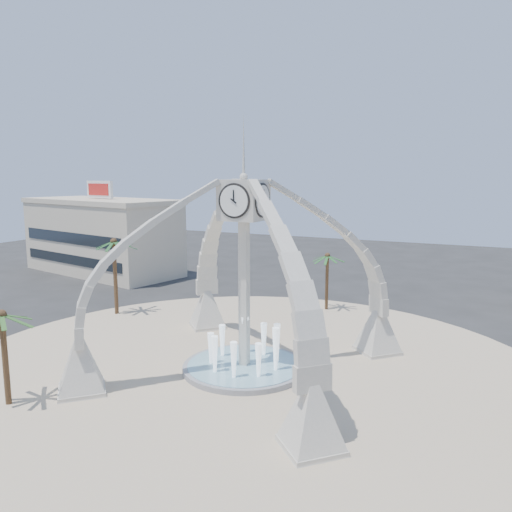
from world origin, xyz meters
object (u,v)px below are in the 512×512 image
at_px(palm_west, 114,243).
at_px(palm_south, 2,316).
at_px(fountain, 244,366).
at_px(clock_tower, 244,273).
at_px(palm_north, 327,256).

height_order(palm_west, palm_south, palm_west).
bearing_deg(fountain, clock_tower, -90.00).
distance_m(palm_west, palm_south, 18.40).
distance_m(clock_tower, palm_north, 16.74).
bearing_deg(palm_north, palm_west, -149.85).
distance_m(palm_west, palm_north, 19.53).
bearing_deg(palm_west, palm_south, -67.28).
relative_size(clock_tower, fountain, 2.24).
xyz_separation_m(palm_west, palm_north, (16.84, 9.78, -1.49)).
bearing_deg(palm_west, palm_north, 30.15).
bearing_deg(palm_north, palm_south, -110.07).
height_order(palm_north, palm_south, same).
bearing_deg(palm_south, clock_tower, 46.40).
xyz_separation_m(fountain, palm_west, (-16.63, 6.90, 6.30)).
xyz_separation_m(clock_tower, palm_west, (-16.63, 6.90, 0.10)).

